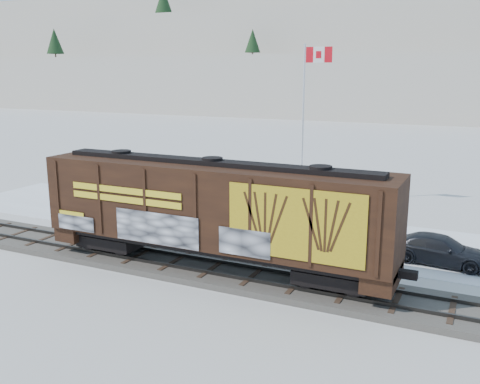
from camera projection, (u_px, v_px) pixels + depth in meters
The scene contains 9 objects.
ground at pixel (175, 267), 24.75m from camera, with size 500.00×500.00×0.00m, color white.
rail_track at pixel (175, 264), 24.72m from camera, with size 50.00×3.40×0.43m.
parking_strip at pixel (244, 225), 31.35m from camera, with size 40.00×8.00×0.03m, color white.
hillside at pixel (450, 51), 144.74m from camera, with size 360.00×110.00×93.00m.
hopper_railcar at pixel (213, 208), 23.22m from camera, with size 15.97×3.06×4.73m.
flagpole at pixel (304, 147), 36.18m from camera, with size 2.30×0.90×10.60m.
car_silver at pixel (212, 213), 31.21m from camera, with size 1.79×4.44×1.51m, color #ACAEB4.
car_white at pixel (252, 217), 30.24m from camera, with size 1.65×4.74×1.56m, color white.
car_dark at pixel (440, 250), 24.96m from camera, with size 1.88×4.63×1.34m, color black.
Camera 1 is at (12.75, -19.82, 8.85)m, focal length 40.00 mm.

